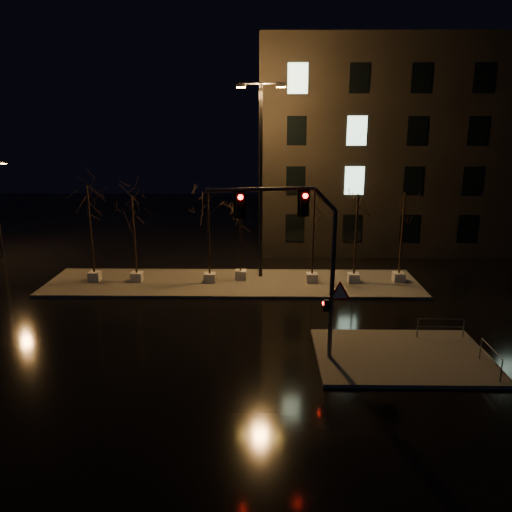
{
  "coord_description": "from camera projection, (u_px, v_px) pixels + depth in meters",
  "views": [
    {
      "loc": [
        1.8,
        -22.25,
        9.32
      ],
      "look_at": [
        1.44,
        2.07,
        2.8
      ],
      "focal_mm": 35.0,
      "sensor_mm": 36.0,
      "label": 1
    }
  ],
  "objects": [
    {
      "name": "ground",
      "position": [
        225.0,
        323.0,
        23.92
      ],
      "size": [
        90.0,
        90.0,
        0.0
      ],
      "primitive_type": "plane",
      "color": "black",
      "rests_on": "ground"
    },
    {
      "name": "sidewalk_corner",
      "position": [
        402.0,
        356.0,
        20.42
      ],
      "size": [
        7.0,
        5.0,
        0.15
      ],
      "primitive_type": "cube",
      "color": "#4E4C46",
      "rests_on": "ground"
    },
    {
      "name": "tree_4",
      "position": [
        314.0,
        212.0,
        28.52
      ],
      "size": [
        1.8,
        1.8,
        5.58
      ],
      "color": "beige",
      "rests_on": "median"
    },
    {
      "name": "tree_1",
      "position": [
        133.0,
        215.0,
        28.77
      ],
      "size": [
        1.8,
        1.8,
        5.28
      ],
      "color": "beige",
      "rests_on": "median"
    },
    {
      "name": "building",
      "position": [
        419.0,
        147.0,
        39.16
      ],
      "size": [
        25.0,
        12.0,
        15.0
      ],
      "primitive_type": "cube",
      "color": "black",
      "rests_on": "ground"
    },
    {
      "name": "median",
      "position": [
        233.0,
        283.0,
        29.7
      ],
      "size": [
        22.0,
        5.0,
        0.15
      ],
      "primitive_type": "cube",
      "color": "#4E4C46",
      "rests_on": "ground"
    },
    {
      "name": "tree_5",
      "position": [
        357.0,
        214.0,
        28.54
      ],
      "size": [
        1.8,
        1.8,
        5.4
      ],
      "color": "beige",
      "rests_on": "median"
    },
    {
      "name": "streetlight_main",
      "position": [
        261.0,
        169.0,
        29.1
      ],
      "size": [
        2.84,
        0.57,
        11.36
      ],
      "rotation": [
        0.0,
        0.0,
        -0.09
      ],
      "color": "black",
      "rests_on": "median"
    },
    {
      "name": "tree_2",
      "position": [
        208.0,
        209.0,
        28.51
      ],
      "size": [
        1.8,
        1.8,
        5.76
      ],
      "color": "beige",
      "rests_on": "median"
    },
    {
      "name": "tree_0",
      "position": [
        89.0,
        208.0,
        28.76
      ],
      "size": [
        1.8,
        1.8,
        5.82
      ],
      "color": "beige",
      "rests_on": "median"
    },
    {
      "name": "tree_3",
      "position": [
        240.0,
        219.0,
        29.25
      ],
      "size": [
        1.8,
        1.8,
        4.87
      ],
      "color": "beige",
      "rests_on": "median"
    },
    {
      "name": "traffic_signal_mast",
      "position": [
        305.0,
        249.0,
        18.9
      ],
      "size": [
        5.59,
        0.96,
        6.9
      ],
      "rotation": [
        0.0,
        0.0,
        0.16
      ],
      "color": "#56585D",
      "rests_on": "sidewalk_corner"
    },
    {
      "name": "tree_6",
      "position": [
        404.0,
        213.0,
        28.66
      ],
      "size": [
        1.8,
        1.8,
        5.46
      ],
      "color": "beige",
      "rests_on": "median"
    },
    {
      "name": "guard_rail_b",
      "position": [
        491.0,
        356.0,
        18.99
      ],
      "size": [
        0.07,
        1.9,
        0.9
      ],
      "rotation": [
        0.0,
        0.0,
        1.56
      ],
      "color": "#56585D",
      "rests_on": "sidewalk_corner"
    },
    {
      "name": "guard_rail_a",
      "position": [
        441.0,
        325.0,
        21.88
      ],
      "size": [
        2.04,
        0.07,
        0.88
      ],
      "rotation": [
        0.0,
        0.0,
        -0.01
      ],
      "color": "#56585D",
      "rests_on": "sidewalk_corner"
    }
  ]
}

